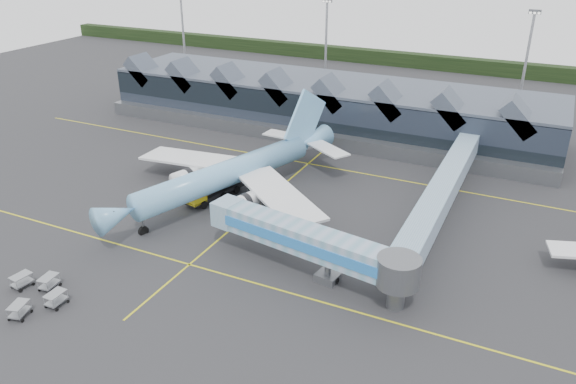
% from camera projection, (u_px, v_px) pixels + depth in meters
% --- Properties ---
extents(ground, '(260.00, 260.00, 0.00)m').
position_uv_depth(ground, '(224.00, 235.00, 75.08)').
color(ground, '#252527').
rests_on(ground, ground).
extents(taxi_stripes, '(120.00, 60.00, 0.01)m').
position_uv_depth(taxi_stripes, '(259.00, 205.00, 83.23)').
color(taxi_stripes, yellow).
rests_on(taxi_stripes, ground).
extents(tree_line_far, '(260.00, 4.00, 4.00)m').
position_uv_depth(tree_line_far, '(422.00, 61.00, 163.86)').
color(tree_line_far, black).
rests_on(tree_line_far, ground).
extents(terminal, '(90.00, 22.25, 12.52)m').
position_uv_depth(terminal, '(324.00, 104.00, 113.57)').
color(terminal, black).
rests_on(terminal, ground).
extents(light_masts, '(132.40, 42.56, 22.45)m').
position_uv_depth(light_masts, '(475.00, 64.00, 112.68)').
color(light_masts, '#95979D').
rests_on(light_masts, ground).
extents(main_airliner, '(36.29, 42.76, 14.09)m').
position_uv_depth(main_airliner, '(233.00, 171.00, 84.24)').
color(main_airliner, '#6FADE2').
rests_on(main_airliner, ground).
extents(jet_bridge, '(27.29, 8.10, 6.26)m').
position_uv_depth(jet_bridge, '(320.00, 246.00, 64.13)').
color(jet_bridge, '#6D9EB6').
rests_on(jet_bridge, ground).
extents(fuel_truck, '(5.07, 11.15, 3.72)m').
position_uv_depth(fuel_truck, '(215.00, 185.00, 84.83)').
color(fuel_truck, black).
rests_on(fuel_truck, ground).
extents(baggage_carts, '(7.86, 7.61, 1.58)m').
position_uv_depth(baggage_carts, '(37.00, 292.00, 61.85)').
color(baggage_carts, '#92959A').
rests_on(baggage_carts, ground).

